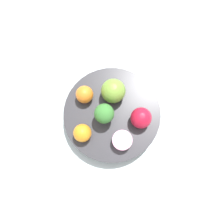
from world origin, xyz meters
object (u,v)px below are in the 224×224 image
bowl (112,115)px  small_cup (122,140)px  broccoli (104,114)px  apple_red (113,91)px  apple_green (141,118)px  orange_back (85,94)px  orange_front (82,133)px

bowl → small_cup: (-0.04, -0.06, 0.03)m
broccoli → apple_red: broccoli is taller
apple_red → apple_green: 0.09m
broccoli → orange_back: 0.07m
bowl → apple_red: apple_red is taller
apple_green → orange_front: bearing=142.7°
orange_front → small_cup: bearing=-61.6°
broccoli → apple_red: (0.06, 0.02, -0.01)m
apple_green → orange_front: (-0.11, 0.09, -0.00)m
bowl → orange_back: 0.09m
broccoli → orange_front: (-0.07, 0.01, -0.02)m
apple_red → broccoli: bearing=-161.7°
bowl → orange_back: bearing=96.7°
bowl → small_cup: 0.08m
small_cup → apple_green: bearing=-2.4°
apple_green → broccoli: bearing=123.4°
broccoli → orange_front: broccoli is taller
broccoli → orange_back: bearing=81.8°
orange_front → bowl: bearing=-14.1°
broccoli → bowl: bearing=-21.4°
broccoli → orange_front: bearing=168.1°
bowl → apple_red: (0.04, 0.03, 0.05)m
bowl → small_cup: size_ratio=5.16×
apple_green → orange_front: apple_green is taller
broccoli → small_cup: size_ratio=1.32×
orange_back → orange_front: bearing=-143.1°
bowl → apple_green: size_ratio=4.82×
broccoli → apple_green: 0.09m
broccoli → orange_back: (0.01, 0.07, -0.02)m
orange_front → broccoli: bearing=-11.9°
small_cup → broccoli: bearing=73.7°
bowl → broccoli: bearing=158.6°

